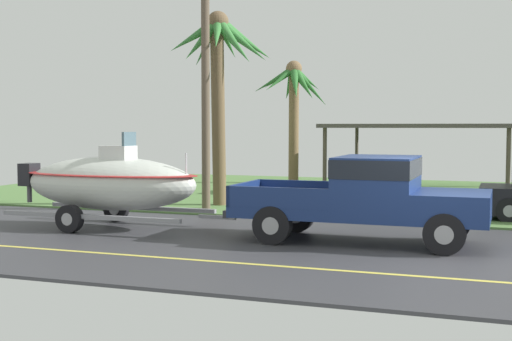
% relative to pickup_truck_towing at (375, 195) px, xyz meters
% --- Properties ---
extents(ground, '(36.00, 22.00, 0.11)m').
position_rel_pickup_truck_towing_xyz_m(ground, '(1.49, 7.21, -1.02)').
color(ground, '#38383D').
extents(pickup_truck_towing, '(5.47, 2.06, 1.81)m').
position_rel_pickup_truck_towing_xyz_m(pickup_truck_towing, '(0.00, 0.00, 0.00)').
color(pickup_truck_towing, navy).
rests_on(pickup_truck_towing, ground).
extents(boat_on_trailer, '(5.76, 2.24, 2.30)m').
position_rel_pickup_truck_towing_xyz_m(boat_on_trailer, '(-6.38, 0.00, 0.07)').
color(boat_on_trailer, gray).
rests_on(boat_on_trailer, ground).
extents(carport_awning, '(6.51, 5.91, 2.52)m').
position_rel_pickup_truck_towing_xyz_m(carport_awning, '(-0.41, 11.82, 1.39)').
color(carport_awning, '#4C4238').
rests_on(carport_awning, ground).
extents(palm_tree_near_left, '(3.23, 3.31, 5.16)m').
position_rel_pickup_truck_towing_xyz_m(palm_tree_near_left, '(-5.83, 13.36, 2.81)').
color(palm_tree_near_left, brown).
rests_on(palm_tree_near_left, ground).
extents(palm_tree_mid, '(2.95, 3.08, 5.86)m').
position_rel_pickup_truck_towing_xyz_m(palm_tree_mid, '(-5.53, 4.86, 3.40)').
color(palm_tree_mid, brown).
rests_on(palm_tree_mid, ground).
extents(utility_pole, '(0.24, 1.80, 7.57)m').
position_rel_pickup_truck_towing_xyz_m(utility_pole, '(-5.61, 3.90, 2.92)').
color(utility_pole, brown).
rests_on(utility_pole, ground).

